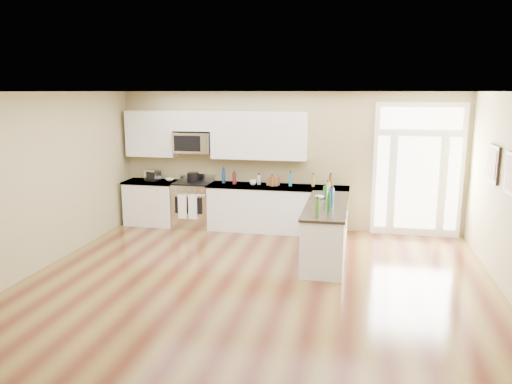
# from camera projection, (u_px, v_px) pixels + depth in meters

# --- Properties ---
(ground) EXTENTS (8.00, 8.00, 0.00)m
(ground) POSITION_uv_depth(u_px,v_px,m) (244.00, 306.00, 6.63)
(ground) COLOR #552617
(room_shell) EXTENTS (8.00, 8.00, 8.00)m
(room_shell) POSITION_uv_depth(u_px,v_px,m) (243.00, 180.00, 6.28)
(room_shell) COLOR tan
(room_shell) RESTS_ON ground
(back_cabinet_left) EXTENTS (1.10, 0.66, 0.94)m
(back_cabinet_left) POSITION_uv_depth(u_px,v_px,m) (152.00, 204.00, 10.65)
(back_cabinet_left) COLOR white
(back_cabinet_left) RESTS_ON ground
(back_cabinet_right) EXTENTS (2.85, 0.66, 0.94)m
(back_cabinet_right) POSITION_uv_depth(u_px,v_px,m) (277.00, 210.00, 10.11)
(back_cabinet_right) COLOR white
(back_cabinet_right) RESTS_ON ground
(peninsula_cabinet) EXTENTS (0.69, 2.32, 0.94)m
(peninsula_cabinet) POSITION_uv_depth(u_px,v_px,m) (326.00, 233.00, 8.50)
(peninsula_cabinet) COLOR white
(peninsula_cabinet) RESTS_ON ground
(upper_cabinet_left) EXTENTS (1.04, 0.33, 0.95)m
(upper_cabinet_left) POSITION_uv_depth(u_px,v_px,m) (151.00, 134.00, 10.49)
(upper_cabinet_left) COLOR white
(upper_cabinet_left) RESTS_ON room_shell
(upper_cabinet_right) EXTENTS (1.94, 0.33, 0.95)m
(upper_cabinet_right) POSITION_uv_depth(u_px,v_px,m) (259.00, 136.00, 10.03)
(upper_cabinet_right) COLOR white
(upper_cabinet_right) RESTS_ON room_shell
(upper_cabinet_short) EXTENTS (0.82, 0.33, 0.40)m
(upper_cabinet_short) POSITION_uv_depth(u_px,v_px,m) (193.00, 121.00, 10.25)
(upper_cabinet_short) COLOR white
(upper_cabinet_short) RESTS_ON room_shell
(microwave) EXTENTS (0.78, 0.41, 0.42)m
(microwave) POSITION_uv_depth(u_px,v_px,m) (193.00, 143.00, 10.31)
(microwave) COLOR silver
(microwave) RESTS_ON room_shell
(entry_door) EXTENTS (1.70, 0.10, 2.60)m
(entry_door) POSITION_uv_depth(u_px,v_px,m) (418.00, 170.00, 9.65)
(entry_door) COLOR white
(entry_door) RESTS_ON ground
(wall_art_near) EXTENTS (0.05, 0.58, 0.58)m
(wall_art_near) POSITION_uv_depth(u_px,v_px,m) (493.00, 164.00, 7.71)
(wall_art_near) COLOR black
(wall_art_near) RESTS_ON room_shell
(wall_art_far) EXTENTS (0.05, 0.58, 0.58)m
(wall_art_far) POSITION_uv_depth(u_px,v_px,m) (512.00, 174.00, 6.75)
(wall_art_far) COLOR black
(wall_art_far) RESTS_ON room_shell
(kitchen_range) EXTENTS (0.77, 0.69, 1.08)m
(kitchen_range) POSITION_uv_depth(u_px,v_px,m) (194.00, 204.00, 10.45)
(kitchen_range) COLOR silver
(kitchen_range) RESTS_ON ground
(stockpot) EXTENTS (0.30, 0.30, 0.19)m
(stockpot) POSITION_uv_depth(u_px,v_px,m) (193.00, 177.00, 10.43)
(stockpot) COLOR black
(stockpot) RESTS_ON kitchen_range
(toaster_oven) EXTENTS (0.34, 0.30, 0.24)m
(toaster_oven) POSITION_uv_depth(u_px,v_px,m) (153.00, 175.00, 10.52)
(toaster_oven) COLOR silver
(toaster_oven) RESTS_ON back_cabinet_left
(cardboard_box) EXTENTS (0.26, 0.22, 0.18)m
(cardboard_box) POSITION_uv_depth(u_px,v_px,m) (273.00, 181.00, 10.05)
(cardboard_box) COLOR brown
(cardboard_box) RESTS_ON back_cabinet_right
(bowl_left) EXTENTS (0.23, 0.23, 0.05)m
(bowl_left) POSITION_uv_depth(u_px,v_px,m) (170.00, 180.00, 10.56)
(bowl_left) COLOR white
(bowl_left) RESTS_ON back_cabinet_left
(bowl_peninsula) EXTENTS (0.21, 0.21, 0.05)m
(bowl_peninsula) POSITION_uv_depth(u_px,v_px,m) (320.00, 197.00, 8.82)
(bowl_peninsula) COLOR white
(bowl_peninsula) RESTS_ON peninsula_cabinet
(cup_counter) EXTENTS (0.13, 0.13, 0.10)m
(cup_counter) POSITION_uv_depth(u_px,v_px,m) (253.00, 183.00, 10.07)
(cup_counter) COLOR white
(cup_counter) RESTS_ON back_cabinet_right
(counter_bottles) EXTENTS (2.37, 2.44, 0.31)m
(counter_bottles) POSITION_uv_depth(u_px,v_px,m) (297.00, 186.00, 9.27)
(counter_bottles) COLOR #19591E
(counter_bottles) RESTS_ON back_cabinet_right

